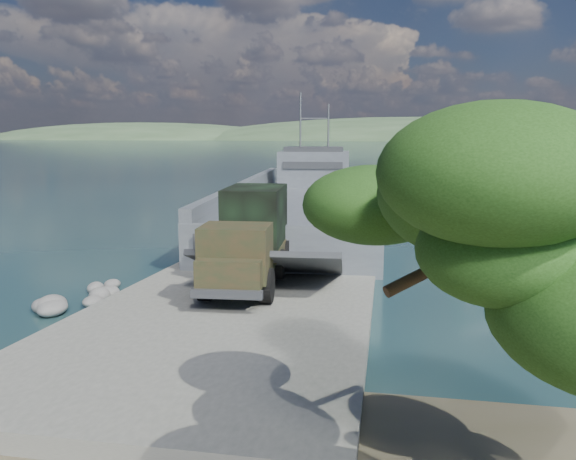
% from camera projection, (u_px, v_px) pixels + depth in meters
% --- Properties ---
extents(ground, '(1400.00, 1400.00, 0.00)m').
position_uv_depth(ground, '(233.00, 318.00, 20.44)').
color(ground, '#1A3740').
rests_on(ground, ground).
extents(boat_ramp, '(10.00, 18.00, 0.50)m').
position_uv_depth(boat_ramp, '(225.00, 320.00, 19.43)').
color(boat_ramp, slate).
rests_on(boat_ramp, ground).
extents(shoreline_rocks, '(3.20, 5.60, 0.90)m').
position_uv_depth(shoreline_rocks, '(83.00, 305.00, 21.99)').
color(shoreline_rocks, '#61615F').
rests_on(shoreline_rocks, ground).
extents(distant_headlands, '(1000.00, 240.00, 48.00)m').
position_uv_depth(distant_headlands, '(434.00, 140.00, 555.25)').
color(distant_headlands, '#374E31').
rests_on(distant_headlands, ground).
extents(pier, '(6.40, 44.00, 6.10)m').
position_uv_depth(pier, '(506.00, 212.00, 36.15)').
color(pier, '#B1B0A6').
rests_on(pier, ground).
extents(landing_craft, '(11.78, 38.04, 11.15)m').
position_uv_depth(landing_craft, '(305.00, 212.00, 41.46)').
color(landing_craft, '#4A5057').
rests_on(landing_craft, ground).
extents(military_truck, '(3.16, 8.41, 3.83)m').
position_uv_depth(military_truck, '(250.00, 237.00, 23.25)').
color(military_truck, black).
rests_on(military_truck, boat_ramp).
extents(soldier, '(0.80, 0.65, 1.91)m').
position_uv_depth(soldier, '(227.00, 274.00, 20.90)').
color(soldier, '#24301B').
rests_on(soldier, boat_ramp).
extents(sailboat_near, '(3.01, 5.87, 6.87)m').
position_uv_depth(sailboat_near, '(538.00, 213.00, 44.68)').
color(sailboat_near, white).
rests_on(sailboat_near, ground).
extents(sailboat_far, '(2.71, 5.24, 6.13)m').
position_uv_depth(sailboat_far, '(546.00, 201.00, 52.94)').
color(sailboat_far, white).
rests_on(sailboat_far, ground).
extents(overhang_tree, '(7.21, 6.64, 6.55)m').
position_uv_depth(overhang_tree, '(572.00, 235.00, 7.68)').
color(overhang_tree, '#2F2013').
rests_on(overhang_tree, ground).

